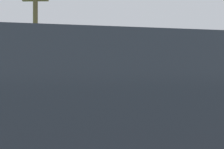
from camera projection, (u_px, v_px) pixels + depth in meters
name	position (u px, v px, depth m)	size (l,w,h in m)	color
ground_plane	(110.00, 90.00, 16.61)	(120.00, 120.00, 0.00)	#2F2F2F
lane_stripe_center	(123.00, 104.00, 8.64)	(0.20, 14.00, 0.01)	yellow
stop_sign	(169.00, 68.00, 15.64)	(0.70, 0.12, 2.87)	#9EA0A8
car_on_crossroad	(185.00, 79.00, 22.76)	(2.13, 4.01, 1.62)	navy
parked_car_near_building	(37.00, 81.00, 17.72)	(4.44, 2.62, 1.62)	navy
utility_pole_near	(35.00, 42.00, 12.47)	(1.80, 0.31, 7.12)	brown
utility_pole_mid	(61.00, 55.00, 22.60)	(1.80, 0.31, 7.40)	brown
utility_pole_far	(72.00, 56.00, 32.74)	(1.80, 0.28, 9.10)	brown
direction_sign	(123.00, 72.00, 23.05)	(0.90, 0.12, 2.74)	slate
oak_tree_left	(132.00, 57.00, 30.22)	(3.40, 3.40, 6.28)	brown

